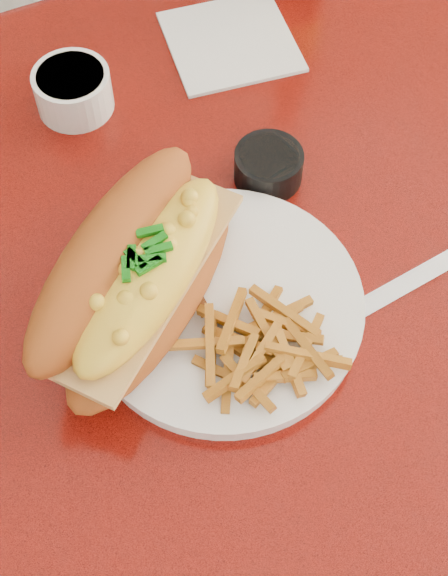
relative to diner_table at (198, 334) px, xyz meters
name	(u,v)px	position (x,y,z in m)	size (l,w,h in m)	color
ground	(207,496)	(0.00, 0.00, -0.61)	(8.00, 8.00, 0.00)	silver
diner_table	(198,334)	(0.00, 0.00, 0.00)	(1.23, 0.83, 0.77)	red
booth_bench_far	(30,71)	(0.00, 0.81, -0.32)	(1.20, 0.51, 0.90)	#9A0A0D
dinner_plate	(224,306)	(0.00, -0.07, 0.17)	(0.30, 0.30, 0.02)	white
mac_hoagie	(137,274)	(-0.06, -0.04, 0.22)	(0.26, 0.24, 0.11)	#AB511B
fries_pile	(258,350)	(0.00, -0.13, 0.19)	(0.10, 0.09, 0.03)	orange
fork	(168,246)	(-0.02, 0.00, 0.18)	(0.02, 0.16, 0.00)	#B9B9BE
gravy_ramekin	(73,90)	(-0.04, 0.22, 0.18)	(0.08, 0.08, 0.04)	white
sauce_cup_right	(269,165)	(0.10, 0.05, 0.18)	(0.08, 0.08, 0.03)	black
paper_napkin	(230,42)	(0.15, 0.23, 0.16)	(0.13, 0.13, 0.00)	white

